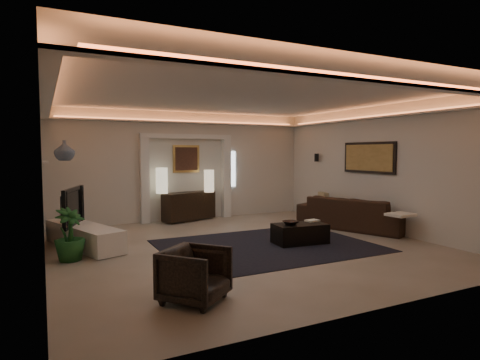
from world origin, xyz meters
name	(u,v)px	position (x,y,z in m)	size (l,w,h in m)	color
floor	(244,246)	(0.00, 0.00, 0.00)	(7.00, 7.00, 0.00)	#A39586
ceiling	(245,96)	(0.00, 0.00, 2.90)	(7.00, 7.00, 0.00)	white
wall_back	(186,166)	(0.00, 3.50, 1.45)	(7.00, 7.00, 0.00)	beige
wall_front	(383,185)	(0.00, -3.50, 1.45)	(7.00, 7.00, 0.00)	beige
wall_left	(42,177)	(-3.50, 0.00, 1.45)	(7.00, 7.00, 0.00)	beige
wall_right	(379,169)	(3.50, 0.00, 1.45)	(7.00, 7.00, 0.00)	beige
cove_soffit	(245,111)	(0.00, 0.00, 2.62)	(7.00, 7.00, 0.04)	silver
daylight_slit	(231,169)	(1.35, 3.48, 1.35)	(0.25, 0.03, 1.00)	white
area_rug	(267,246)	(0.40, -0.20, 0.01)	(4.00, 3.00, 0.01)	black
pilaster_left	(145,181)	(-1.15, 3.40, 1.10)	(0.22, 0.20, 2.20)	silver
pilaster_right	(226,178)	(1.15, 3.40, 1.10)	(0.22, 0.20, 2.20)	silver
alcove_header	(187,136)	(0.00, 3.40, 2.25)	(2.52, 0.20, 0.12)	silver
painting_frame	(186,159)	(0.00, 3.47, 1.65)	(0.74, 0.04, 0.74)	tan
painting_canvas	(187,159)	(0.00, 3.44, 1.65)	(0.62, 0.02, 0.62)	#4C2D1E
art_panel_frame	(369,158)	(3.47, 0.30, 1.70)	(0.04, 1.64, 0.74)	black
art_panel_gold	(368,158)	(3.44, 0.30, 1.70)	(0.02, 1.50, 0.62)	tan
wall_sconce	(317,158)	(3.38, 2.20, 1.68)	(0.12, 0.12, 0.22)	black
wall_niche	(45,162)	(-3.44, 1.40, 1.65)	(0.10, 0.55, 0.04)	silver
console	(189,206)	(-0.01, 3.25, 0.40)	(1.47, 0.46, 0.73)	black
lamp_left	(162,181)	(-0.74, 3.25, 1.09)	(0.30, 0.30, 0.66)	beige
lamp_right	(209,180)	(0.48, 3.02, 1.09)	(0.26, 0.26, 0.59)	beige
media_ledge	(84,236)	(-2.82, 1.29, 0.22)	(0.56, 2.26, 0.42)	silver
tv	(67,206)	(-3.10, 1.36, 0.81)	(0.16, 1.26, 0.72)	black
figurine	(80,207)	(-2.79, 2.42, 0.64)	(0.15, 0.15, 0.40)	black
ginger_jar	(64,150)	(-3.11, 1.46, 1.86)	(0.37, 0.37, 0.39)	#465E7A
plant	(70,234)	(-3.12, 0.38, 0.45)	(0.50, 0.50, 0.90)	#1A4D1D
sofa	(353,213)	(3.15, 0.45, 0.38)	(1.01, 2.57, 0.75)	#362611
throw_blanket	(401,215)	(3.07, -1.03, 0.55)	(0.51, 0.42, 0.06)	#EDE7CE
throw_pillow	(323,201)	(3.15, 1.59, 0.55)	(0.13, 0.44, 0.44)	tan
coffee_table	(300,233)	(1.09, -0.30, 0.20)	(1.05, 0.57, 0.39)	black
bowl	(291,222)	(0.88, -0.29, 0.45)	(0.30, 0.30, 0.07)	black
magazine	(312,220)	(1.48, -0.18, 0.42)	(0.27, 0.20, 0.03)	beige
armchair	(195,275)	(-1.86, -2.32, 0.33)	(0.71, 0.73, 0.66)	black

